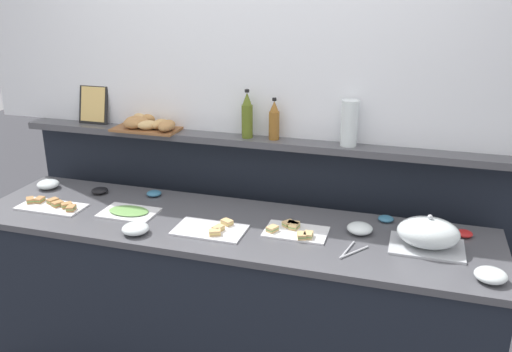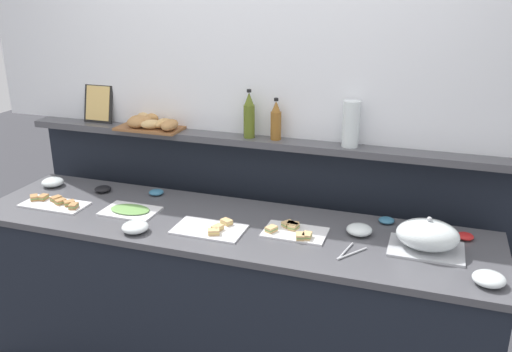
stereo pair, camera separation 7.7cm
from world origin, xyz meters
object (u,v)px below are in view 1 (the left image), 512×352
at_px(sandwich_platter_rear, 52,205).
at_px(water_carafe, 349,123).
at_px(glass_bowl_small, 360,229).
at_px(condiment_bowl_red, 386,219).
at_px(cold_cuts_platter, 129,212).
at_px(sandwich_platter_front, 212,229).
at_px(condiment_bowl_teal, 100,191).
at_px(glass_bowl_extra, 491,276).
at_px(condiment_bowl_cream, 464,233).
at_px(serving_cloche, 428,234).
at_px(framed_picture, 93,104).
at_px(bread_basket, 148,123).
at_px(sandwich_platter_side, 295,231).
at_px(glass_bowl_medium, 136,229).
at_px(glass_bowl_large, 48,185).
at_px(serving_tongs, 350,251).
at_px(condiment_bowl_dark, 154,193).
at_px(olive_oil_bottle, 247,116).
at_px(vinegar_bottle_amber, 274,121).

relative_size(sandwich_platter_rear, water_carafe, 1.49).
xyz_separation_m(glass_bowl_small, condiment_bowl_red, (0.11, 0.18, -0.01)).
xyz_separation_m(cold_cuts_platter, water_carafe, (1.09, 0.48, 0.46)).
bearing_deg(sandwich_platter_front, condiment_bowl_teal, 160.84).
bearing_deg(water_carafe, glass_bowl_extra, -43.18).
bearing_deg(condiment_bowl_cream, glass_bowl_extra, -78.99).
bearing_deg(sandwich_platter_rear, serving_cloche, 2.90).
relative_size(sandwich_platter_rear, framed_picture, 1.54).
height_order(glass_bowl_extra, bread_basket, bread_basket).
bearing_deg(serving_cloche, framed_picture, 167.15).
height_order(sandwich_platter_rear, condiment_bowl_red, sandwich_platter_rear).
bearing_deg(bread_basket, sandwich_platter_side, -23.70).
relative_size(glass_bowl_medium, condiment_bowl_teal, 1.38).
relative_size(glass_bowl_large, water_carafe, 0.53).
distance_m(serving_cloche, serving_tongs, 0.37).
xyz_separation_m(sandwich_platter_side, condiment_bowl_dark, (-0.90, 0.24, 0.00)).
bearing_deg(olive_oil_bottle, glass_bowl_small, -26.72).
bearing_deg(sandwich_platter_rear, vinegar_bottle_amber, 25.24).
bearing_deg(glass_bowl_large, cold_cuts_platter, -16.55).
xyz_separation_m(cold_cuts_platter, glass_bowl_medium, (0.16, -0.21, 0.02)).
xyz_separation_m(condiment_bowl_red, bread_basket, (-1.44, 0.17, 0.36)).
bearing_deg(cold_cuts_platter, water_carafe, 23.64).
relative_size(condiment_bowl_teal, framed_picture, 0.41).
relative_size(glass_bowl_large, condiment_bowl_dark, 1.52).
distance_m(sandwich_platter_rear, condiment_bowl_red, 1.82).
height_order(glass_bowl_small, condiment_bowl_cream, glass_bowl_small).
xyz_separation_m(sandwich_platter_front, glass_bowl_large, (-1.17, 0.27, 0.02)).
relative_size(serving_cloche, framed_picture, 1.41).
distance_m(cold_cuts_platter, glass_bowl_large, 0.69).
relative_size(sandwich_platter_rear, glass_bowl_medium, 2.75).
height_order(condiment_bowl_red, water_carafe, water_carafe).
distance_m(glass_bowl_small, condiment_bowl_teal, 1.54).
height_order(sandwich_platter_front, vinegar_bottle_amber, vinegar_bottle_amber).
bearing_deg(framed_picture, olive_oil_bottle, -2.44).
distance_m(condiment_bowl_cream, olive_oil_bottle, 1.30).
relative_size(cold_cuts_platter, condiment_bowl_red, 3.67).
xyz_separation_m(glass_bowl_large, serving_tongs, (1.86, -0.29, -0.02)).
bearing_deg(vinegar_bottle_amber, glass_bowl_small, -33.52).
relative_size(condiment_bowl_red, olive_oil_bottle, 0.29).
height_order(sandwich_platter_rear, serving_cloche, serving_cloche).
relative_size(sandwich_platter_front, glass_bowl_medium, 2.63).
height_order(condiment_bowl_dark, vinegar_bottle_amber, vinegar_bottle_amber).
distance_m(glass_bowl_large, framed_picture, 0.56).
xyz_separation_m(sandwich_platter_side, serving_cloche, (0.63, 0.02, 0.06)).
bearing_deg(condiment_bowl_cream, serving_cloche, -133.34).
height_order(sandwich_platter_front, serving_tongs, sandwich_platter_front).
bearing_deg(vinegar_bottle_amber, serving_cloche, -26.49).
bearing_deg(condiment_bowl_red, glass_bowl_small, -122.11).
distance_m(framed_picture, water_carafe, 1.60).
bearing_deg(sandwich_platter_rear, glass_bowl_large, 130.37).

